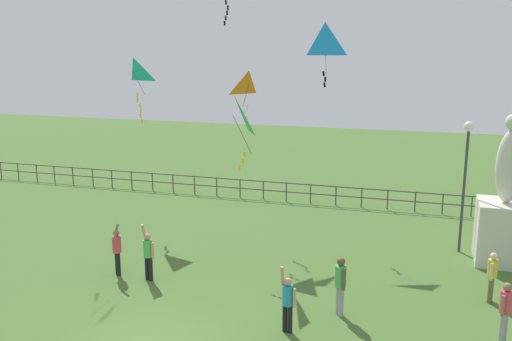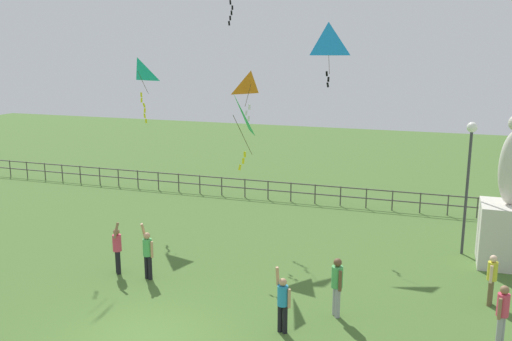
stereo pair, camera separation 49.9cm
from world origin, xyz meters
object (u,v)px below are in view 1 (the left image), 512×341
statue_monument (504,217)px  lamppost (466,159)px  kite_1 (233,116)px  kite_7 (249,85)px  person_4 (492,274)px  kite_6 (325,41)px  kite_2 (134,74)px  person_2 (117,248)px  person_3 (340,282)px  person_1 (148,253)px  person_0 (505,308)px  person_5 (288,300)px

statue_monument → lamppost: 2.37m
kite_1 → kite_7: (-0.27, 2.56, 0.85)m
person_4 → kite_6: bearing=135.9°
kite_2 → kite_6: 7.86m
lamppost → kite_6: size_ratio=1.94×
person_2 → person_3: 7.47m
person_1 → kite_6: bearing=61.2°
statue_monument → person_0: statue_monument is taller
person_3 → kite_1: 6.53m
person_3 → kite_6: 10.68m
person_1 → person_3: (6.25, -0.59, 0.05)m
lamppost → person_3: bearing=-118.7°
lamppost → person_3: size_ratio=2.83×
statue_monument → person_4: size_ratio=3.39×
person_1 → person_2: person_1 is taller
person_0 → kite_7: (-8.61, 5.70, 5.05)m
person_4 → person_5: (-5.28, -3.49, 0.01)m
kite_2 → kite_6: kite_6 is taller
person_5 → kite_2: size_ratio=0.66×
statue_monument → kite_7: kite_7 is taller
kite_6 → person_4: bearing=-44.1°
person_2 → person_0: bearing=-4.7°
person_0 → kite_2: size_ratio=0.60×
person_5 → kite_6: kite_6 is taller
person_4 → kite_7: bearing=158.8°
statue_monument → kite_6: (-6.87, 2.49, 5.96)m
person_1 → kite_7: 7.23m
person_3 → person_1: bearing=174.6°
person_2 → kite_6: (5.34, 7.45, 6.66)m
person_4 → kite_1: 9.31m
person_2 → person_4: size_ratio=1.19×
lamppost → person_0: lamppost is taller
person_3 → kite_1: size_ratio=0.66×
person_5 → kite_2: kite_2 is taller
person_0 → kite_6: size_ratio=0.65×
person_4 → kite_7: kite_7 is taller
person_2 → person_3: size_ratio=1.07×
person_0 → kite_7: kite_7 is taller
lamppost → kite_6: bearing=161.2°
lamppost → kite_7: kite_7 is taller
lamppost → person_5: 9.26m
kite_2 → kite_6: (7.51, 1.95, 1.28)m
person_1 → kite_7: (1.84, 4.84, 5.05)m
person_2 → kite_7: bearing=57.5°
person_1 → kite_1: kite_1 is taller
person_1 → person_4: bearing=8.4°
statue_monument → person_4: 3.66m
person_4 → lamppost: bearing=99.4°
kite_7 → statue_monument: bearing=1.3°
person_0 → person_2: size_ratio=0.89×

